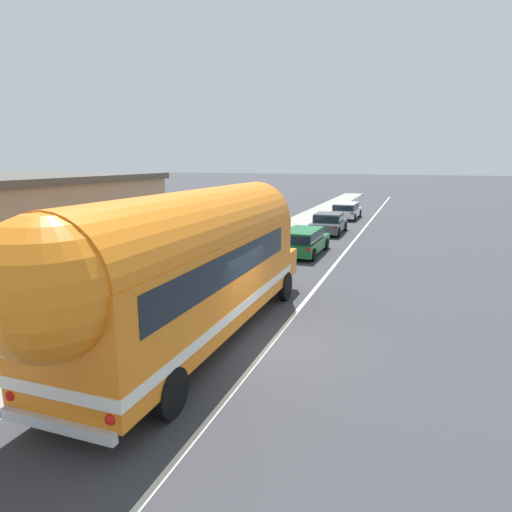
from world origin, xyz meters
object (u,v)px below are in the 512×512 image
object	(u,v)px
car_lead	(303,240)
car_third	(346,209)
painted_bus	(187,264)
car_second	(329,222)

from	to	relation	value
car_lead	car_third	size ratio (longest dim) A/B	1.04
car_third	painted_bus	bearing A→B (deg)	-89.68
car_second	car_third	xyz separation A→B (m)	(-0.00, 8.01, 0.06)
car_lead	car_third	world-z (taller)	same
painted_bus	car_third	size ratio (longest dim) A/B	2.81
painted_bus	car_second	size ratio (longest dim) A/B	2.84
car_second	car_lead	bearing A→B (deg)	-89.34
painted_bus	car_third	distance (m)	28.07
car_second	car_third	world-z (taller)	same
car_lead	painted_bus	bearing A→B (deg)	-89.69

